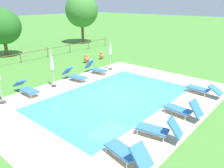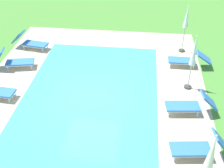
# 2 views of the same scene
# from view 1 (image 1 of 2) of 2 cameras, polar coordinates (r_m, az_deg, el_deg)

# --- Properties ---
(ground_plane) EXTENTS (160.00, 160.00, 0.00)m
(ground_plane) POSITION_cam_1_polar(r_m,az_deg,el_deg) (12.97, 0.43, -3.49)
(ground_plane) COLOR #478433
(pool_deck_paving) EXTENTS (13.24, 9.79, 0.01)m
(pool_deck_paving) POSITION_cam_1_polar(r_m,az_deg,el_deg) (12.97, 0.43, -3.47)
(pool_deck_paving) COLOR #BCAD8E
(pool_deck_paving) RESTS_ON ground
(swimming_pool_water) EXTENTS (9.06, 5.61, 0.01)m
(swimming_pool_water) POSITION_cam_1_polar(r_m,az_deg,el_deg) (12.97, 0.43, -3.47)
(swimming_pool_water) COLOR #42CCD6
(swimming_pool_water) RESTS_ON ground
(pool_coping_rim) EXTENTS (9.54, 6.09, 0.01)m
(pool_coping_rim) POSITION_cam_1_polar(r_m,az_deg,el_deg) (12.97, 0.43, -3.45)
(pool_coping_rim) COLOR beige
(pool_coping_rim) RESTS_ON ground
(sun_lounger_north_near_steps) EXTENTS (0.61, 2.02, 0.81)m
(sun_lounger_north_near_steps) POSITION_cam_1_polar(r_m,az_deg,el_deg) (14.26, -20.92, -1.05)
(sun_lounger_north_near_steps) COLOR #3370BC
(sun_lounger_north_near_steps) RESTS_ON ground
(sun_lounger_north_mid) EXTENTS (0.74, 1.87, 1.01)m
(sun_lounger_north_mid) POSITION_cam_1_polar(r_m,az_deg,el_deg) (11.27, 17.58, -6.10)
(sun_lounger_north_mid) COLOR #3370BC
(sun_lounger_north_mid) RESTS_ON ground
(sun_lounger_north_far) EXTENTS (0.82, 1.99, 0.92)m
(sun_lounger_north_far) POSITION_cam_1_polar(r_m,az_deg,el_deg) (15.86, -9.46, 2.20)
(sun_lounger_north_far) COLOR #3370BC
(sun_lounger_north_far) RESTS_ON ground
(sun_lounger_north_end) EXTENTS (0.95, 1.91, 1.01)m
(sun_lounger_north_end) POSITION_cam_1_polar(r_m,az_deg,el_deg) (9.39, 11.77, -11.14)
(sun_lounger_north_end) COLOR #3370BC
(sun_lounger_north_end) RESTS_ON ground
(sun_lounger_south_near_corner) EXTENTS (0.73, 2.10, 0.72)m
(sun_lounger_south_near_corner) POSITION_cam_1_polar(r_m,az_deg,el_deg) (14.32, 22.07, -1.17)
(sun_lounger_south_near_corner) COLOR #3370BC
(sun_lounger_south_near_corner) RESTS_ON ground
(sun_lounger_south_mid) EXTENTS (0.91, 1.99, 0.94)m
(sun_lounger_south_mid) POSITION_cam_1_polar(r_m,az_deg,el_deg) (8.02, 3.77, -16.85)
(sun_lounger_south_mid) COLOR #3370BC
(sun_lounger_south_mid) RESTS_ON ground
(sun_lounger_south_far) EXTENTS (0.83, 1.90, 1.00)m
(sun_lounger_south_far) POSITION_cam_1_polar(r_m,az_deg,el_deg) (17.29, -4.08, 3.99)
(sun_lounger_south_far) COLOR #3370BC
(sun_lounger_south_far) RESTS_ON ground
(patio_umbrella_closed_row_west) EXTENTS (0.32, 0.32, 2.45)m
(patio_umbrella_closed_row_west) POSITION_cam_1_polar(r_m,az_deg,el_deg) (18.00, -0.42, 8.73)
(patio_umbrella_closed_row_west) COLOR #383838
(patio_umbrella_closed_row_west) RESTS_ON ground
(patio_umbrella_closed_row_mid_west) EXTENTS (0.32, 0.32, 2.51)m
(patio_umbrella_closed_row_mid_west) POSITION_cam_1_polar(r_m,az_deg,el_deg) (14.64, -15.07, 5.39)
(patio_umbrella_closed_row_mid_west) COLOR #383838
(patio_umbrella_closed_row_mid_west) RESTS_ON ground
(terracotta_urn_near_fence) EXTENTS (0.44, 0.44, 0.68)m
(terracotta_urn_near_fence) POSITION_cam_1_polar(r_m,az_deg,el_deg) (21.55, -2.65, 7.21)
(terracotta_urn_near_fence) COLOR #C67547
(terracotta_urn_near_fence) RESTS_ON ground
(terracotta_urn_by_tree) EXTENTS (0.48, 0.48, 0.75)m
(terracotta_urn_by_tree) POSITION_cam_1_polar(r_m,az_deg,el_deg) (20.33, -6.49, 6.41)
(terracotta_urn_by_tree) COLOR #C67547
(terracotta_urn_by_tree) RESTS_ON ground
(perimeter_fence) EXTENTS (22.51, 0.08, 1.05)m
(perimeter_fence) POSITION_cam_1_polar(r_m,az_deg,el_deg) (21.75, -22.26, 6.70)
(perimeter_fence) COLOR brown
(perimeter_fence) RESTS_ON ground
(tree_far_west) EXTENTS (4.11, 4.11, 6.25)m
(tree_far_west) POSITION_cam_1_polar(r_m,az_deg,el_deg) (30.12, -7.72, 18.03)
(tree_far_west) COLOR brown
(tree_far_west) RESTS_ON ground
(tree_centre) EXTENTS (3.50, 3.50, 4.68)m
(tree_centre) POSITION_cam_1_polar(r_m,az_deg,el_deg) (24.81, -26.09, 13.00)
(tree_centre) COLOR brown
(tree_centre) RESTS_ON ground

